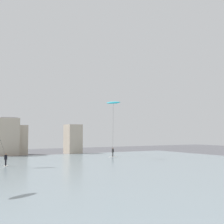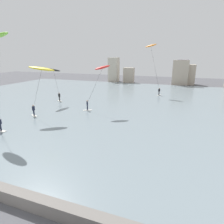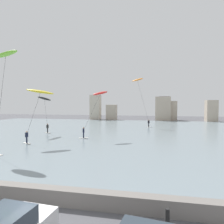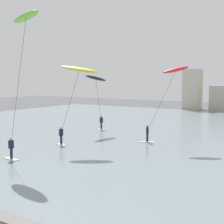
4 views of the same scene
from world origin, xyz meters
name	(u,v)px [view 1 (image 1 of 4)]	position (x,y,z in m)	size (l,w,h in m)	color
kitesurfer_cyan	(113,110)	(21.44, 42.85, 8.31)	(3.21, 3.92, 9.73)	silver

